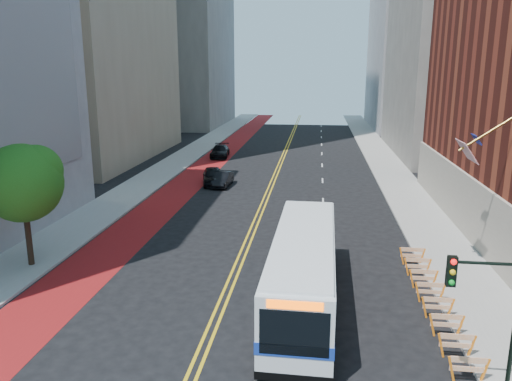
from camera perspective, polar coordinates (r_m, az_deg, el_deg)
The scene contains 14 objects.
ground at distance 21.39m, azimuth -5.41°, elevation -16.20°, with size 160.00×160.00×0.00m, color black.
sidewalk_left at distance 51.81m, azimuth -11.31°, elevation 1.70°, with size 4.00×140.00×0.15m, color gray.
sidewalk_right at distance 49.83m, azimuth 15.92°, elevation 0.96°, with size 4.00×140.00×0.15m, color gray.
bus_lane_paint at distance 50.74m, azimuth -7.11°, elevation 1.53°, with size 3.60×140.00×0.01m, color maroon.
center_line_inner at distance 49.42m, azimuth 1.83°, elevation 1.30°, with size 0.14×140.00×0.01m, color gold.
center_line_outer at distance 49.39m, azimuth 2.25°, elevation 1.29°, with size 0.14×140.00×0.01m, color gold.
lane_dashes at distance 57.07m, azimuth 7.57°, elevation 2.88°, with size 0.14×98.20×0.01m.
construction_barriers at distance 24.30m, azimuth 19.65°, elevation -11.35°, with size 1.42×10.91×1.00m.
street_tree at distance 29.19m, azimuth -25.03°, elevation 1.10°, with size 4.20×4.20×6.70m.
traffic_signal at distance 16.95m, azimuth 24.86°, elevation -11.77°, with size 2.21×0.34×5.07m.
transit_bus at distance 23.15m, azimuth 5.46°, elevation -8.85°, with size 2.97×12.48×3.42m.
car_a at distance 47.29m, azimuth -4.94°, elevation 1.67°, with size 1.89×4.69×1.60m, color black.
car_b at distance 46.46m, azimuth -3.83°, elevation 1.28°, with size 1.36×3.91×1.29m, color black.
car_c at distance 61.81m, azimuth -4.14°, elevation 4.49°, with size 2.07×5.10×1.48m, color black.
Camera 1 is at (4.19, -18.06, 10.66)m, focal length 35.00 mm.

